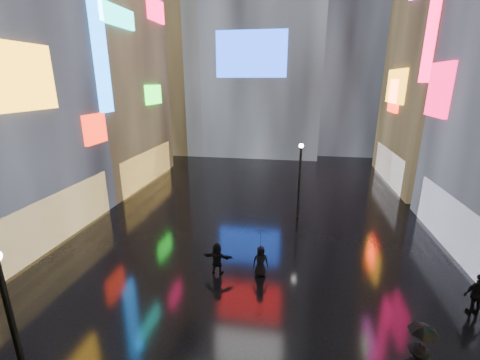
# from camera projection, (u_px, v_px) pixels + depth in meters

# --- Properties ---
(ground) EXTENTS (140.00, 140.00, 0.00)m
(ground) POSITION_uv_depth(u_px,v_px,m) (259.00, 214.00, 22.86)
(ground) COLOR black
(ground) RESTS_ON ground
(building_left_far) EXTENTS (10.28, 12.00, 22.00)m
(building_left_far) POSITION_uv_depth(u_px,v_px,m) (86.00, 59.00, 27.85)
(building_left_far) COLOR black
(building_left_far) RESTS_ON ground
(building_right_far) EXTENTS (10.28, 12.00, 28.00)m
(building_right_far) POSITION_uv_depth(u_px,v_px,m) (475.00, 17.00, 25.58)
(building_right_far) COLOR black
(building_right_far) RESTS_ON ground
(tower_flank_right) EXTENTS (12.00, 12.00, 34.00)m
(tower_flank_right) POSITION_uv_depth(u_px,v_px,m) (354.00, 17.00, 40.89)
(tower_flank_right) COLOR black
(tower_flank_right) RESTS_ON ground
(tower_flank_left) EXTENTS (10.00, 10.00, 26.00)m
(tower_flank_left) POSITION_uv_depth(u_px,v_px,m) (173.00, 50.00, 42.01)
(tower_flank_left) COLOR black
(tower_flank_left) RESTS_ON ground
(lamp_near) EXTENTS (0.30, 0.30, 5.20)m
(lamp_near) POSITION_uv_depth(u_px,v_px,m) (13.00, 328.00, 8.32)
(lamp_near) COLOR black
(lamp_near) RESTS_ON ground
(lamp_far) EXTENTS (0.30, 0.30, 5.20)m
(lamp_far) POSITION_uv_depth(u_px,v_px,m) (300.00, 177.00, 21.60)
(lamp_far) COLOR black
(lamp_far) RESTS_ON ground
(pedestrian_3) EXTENTS (1.12, 0.61, 1.81)m
(pedestrian_3) POSITION_uv_depth(u_px,v_px,m) (478.00, 294.00, 12.85)
(pedestrian_3) COLOR black
(pedestrian_3) RESTS_ON ground
(pedestrian_4) EXTENTS (0.85, 0.67, 1.54)m
(pedestrian_4) POSITION_uv_depth(u_px,v_px,m) (261.00, 261.00, 15.47)
(pedestrian_4) COLOR black
(pedestrian_4) RESTS_ON ground
(pedestrian_5) EXTENTS (1.51, 0.56, 1.60)m
(pedestrian_5) POSITION_uv_depth(u_px,v_px,m) (217.00, 259.00, 15.64)
(pedestrian_5) COLOR black
(pedestrian_5) RESTS_ON ground
(umbrella_1) EXTENTS (0.81, 0.81, 0.69)m
(umbrella_1) POSITION_uv_depth(u_px,v_px,m) (422.00, 335.00, 9.35)
(umbrella_1) COLOR black
(umbrella_1) RESTS_ON pedestrian_2
(umbrella_2) EXTENTS (1.35, 1.36, 0.93)m
(umbrella_2) POSITION_uv_depth(u_px,v_px,m) (261.00, 238.00, 15.11)
(umbrella_2) COLOR black
(umbrella_2) RESTS_ON pedestrian_4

